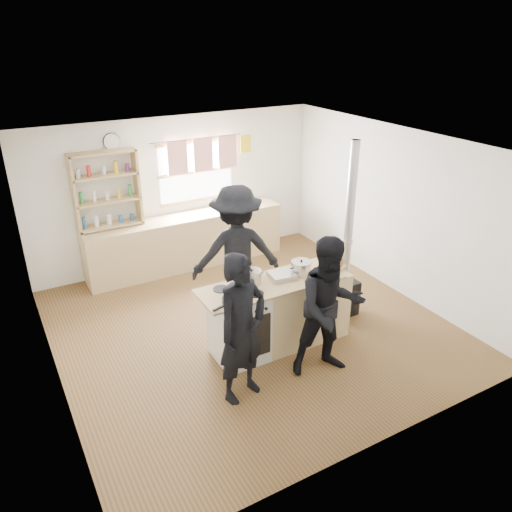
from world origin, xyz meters
name	(u,v)px	position (x,y,z in m)	size (l,w,h in m)	color
ground	(250,326)	(0.00, 0.00, -0.01)	(5.00, 5.00, 0.01)	brown
back_counter	(187,241)	(0.00, 2.22, 0.45)	(3.40, 0.55, 0.90)	tan
shelving_unit	(106,190)	(-1.20, 2.34, 1.51)	(1.00, 0.28, 1.20)	tan
thermos	(228,200)	(0.79, 2.22, 1.05)	(0.10, 0.10, 0.29)	silver
cooking_island	(280,312)	(0.14, -0.55, 0.47)	(1.97, 0.64, 0.93)	silver
skillet_greens	(236,300)	(-0.58, -0.75, 0.96)	(0.39, 0.39, 0.05)	black
roast_tray	(282,275)	(0.19, -0.50, 0.97)	(0.34, 0.32, 0.07)	silver
stockpot_stove	(252,277)	(-0.21, -0.44, 1.02)	(0.24, 0.24, 0.20)	#BEBEC0
stockpot_counter	(301,268)	(0.46, -0.53, 1.02)	(0.26, 0.26, 0.20)	silver
bread_board	(335,265)	(0.93, -0.62, 0.98)	(0.34, 0.30, 0.12)	tan
flue_heater	(345,272)	(1.34, -0.34, 0.65)	(0.35, 0.35, 2.50)	black
person_near_left	(242,329)	(-0.74, -1.19, 0.86)	(0.63, 0.41, 1.73)	black
person_near_right	(330,308)	(0.34, -1.29, 0.86)	(0.84, 0.65, 1.72)	black
person_far	(236,253)	(0.01, 0.39, 0.96)	(1.24, 0.71, 1.91)	black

